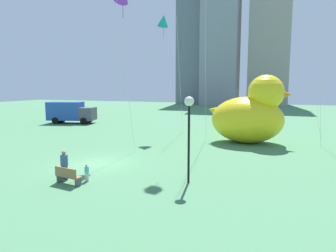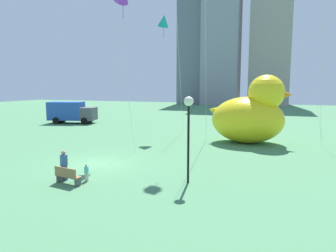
% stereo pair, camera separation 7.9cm
% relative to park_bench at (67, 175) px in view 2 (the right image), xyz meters
% --- Properties ---
extents(ground_plane, '(140.00, 140.00, 0.00)m').
position_rel_park_bench_xyz_m(ground_plane, '(-0.78, 4.02, -0.47)').
color(ground_plane, '#498055').
extents(park_bench, '(1.52, 0.69, 0.90)m').
position_rel_park_bench_xyz_m(park_bench, '(0.00, 0.00, 0.00)').
color(park_bench, olive).
rests_on(park_bench, ground).
extents(person_adult, '(0.39, 0.39, 1.59)m').
position_rel_park_bench_xyz_m(person_adult, '(-0.65, 0.59, 0.41)').
color(person_adult, '#38476B').
rests_on(person_adult, ground).
extents(person_child, '(0.23, 0.23, 0.92)m').
position_rel_park_bench_xyz_m(person_child, '(0.60, 0.80, 0.04)').
color(person_child, silver).
rests_on(person_child, ground).
extents(giant_inflatable_duck, '(7.13, 4.57, 5.91)m').
position_rel_park_bench_xyz_m(giant_inflatable_duck, '(7.64, 14.81, 2.05)').
color(giant_inflatable_duck, yellow).
rests_on(giant_inflatable_duck, ground).
extents(lamppost, '(0.49, 0.49, 4.46)m').
position_rel_park_bench_xyz_m(lamppost, '(5.68, 2.37, 3.01)').
color(lamppost, black).
rests_on(lamppost, ground).
extents(box_truck, '(6.53, 3.74, 2.85)m').
position_rel_park_bench_xyz_m(box_truck, '(-16.04, 21.04, 0.98)').
color(box_truck, '#264CA5').
rests_on(box_truck, ground).
extents(city_skyline, '(57.63, 13.80, 41.56)m').
position_rel_park_bench_xyz_m(city_skyline, '(4.91, 70.29, 18.78)').
color(city_skyline, slate).
rests_on(city_skyline, ground).
extents(kite_teal, '(2.74, 3.35, 12.03)m').
position_rel_park_bench_xyz_m(kite_teal, '(-1.07, 16.51, 10.81)').
color(kite_teal, silver).
rests_on(kite_teal, ground).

